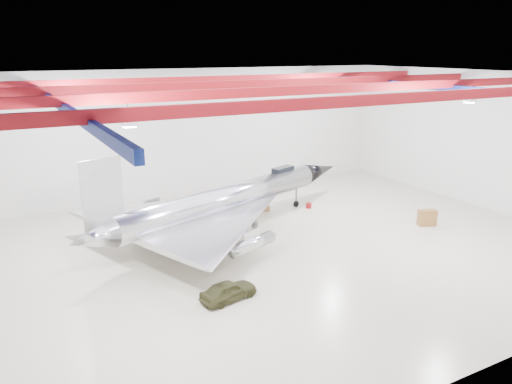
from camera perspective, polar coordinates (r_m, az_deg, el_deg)
floor at (r=32.56m, az=1.49°, el=-6.67°), size 40.00×40.00×0.00m
wall_back at (r=44.26m, az=-8.21°, el=6.66°), size 40.00×0.00×40.00m
wall_right at (r=44.20m, az=24.78°, el=5.35°), size 0.00×30.00×30.00m
ceiling at (r=30.10m, az=1.65°, el=13.05°), size 40.00×40.00×0.00m
ceiling_structure at (r=30.14m, az=1.64°, el=11.76°), size 39.50×29.50×1.08m
jet_aircraft at (r=34.89m, az=-3.52°, el=-1.18°), size 24.35×18.40×6.89m
jeep at (r=26.33m, az=-3.16°, el=-11.17°), size 3.28×1.79×1.06m
desk at (r=38.91m, az=18.96°, el=-2.79°), size 1.44×1.07×1.19m
crate_ply at (r=33.95m, az=-7.62°, el=-5.55°), size 0.57×0.52×0.32m
toolbox_red at (r=41.12m, az=-4.43°, el=-1.63°), size 0.43×0.36×0.27m
engine_drum at (r=36.62m, az=-0.14°, el=-3.69°), size 0.58×0.58×0.42m
parts_bin at (r=40.15m, az=1.04°, el=-1.89°), size 0.65×0.53×0.44m
crate_small at (r=36.90m, az=-15.12°, el=-4.28°), size 0.40×0.36×0.23m
tool_chest at (r=41.17m, az=6.04°, el=-1.54°), size 0.49×0.49×0.42m
oil_barrel at (r=36.27m, az=-4.49°, el=-3.99°), size 0.59×0.51×0.36m
spares_box at (r=38.85m, az=-4.18°, el=-2.60°), size 0.44×0.44×0.37m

